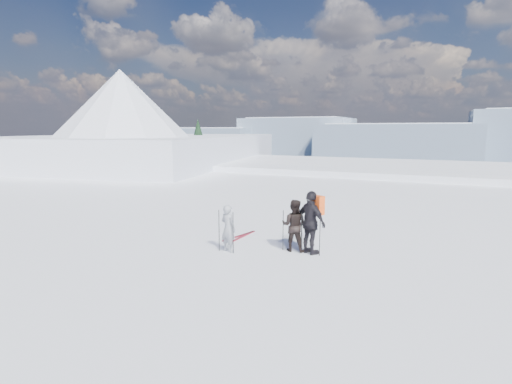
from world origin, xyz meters
TOP-DOWN VIEW (x-y plane):
  - lake_basin at (0.00, 30.00)m, footprint 820.00×820.00m
  - far_mountain_range at (29.60, 454.78)m, footprint 770.00×110.00m
  - near_ridge at (-26.55, 29.19)m, footprint 31.37×35.68m
  - skier_grey at (-2.20, 1.98)m, footprint 0.62×0.49m
  - skier_dark at (-0.35, 2.91)m, footprint 0.86×0.70m
  - skier_pack at (0.22, 2.84)m, footprint 1.24×0.98m
  - backpack at (0.34, 3.06)m, footprint 0.48×0.41m
  - ski_poles at (-0.80, 2.50)m, footprint 3.04×1.02m
  - skis_loose at (-2.63, 3.68)m, footprint 0.49×1.70m

SIDE VIEW (x-z plane):
  - far_mountain_range at x=29.60m, z-range -33.69..19.31m
  - lake_basin at x=0.00m, z-range -42.31..29.31m
  - near_ridge at x=-26.55m, z-range -16.33..9.30m
  - skis_loose at x=-2.63m, z-range 0.00..0.03m
  - ski_poles at x=-0.80m, z-range -0.02..1.32m
  - skier_grey at x=-2.20m, z-range 0.00..1.50m
  - skier_dark at x=-0.35m, z-range 0.00..1.65m
  - skier_pack at x=0.22m, z-range 0.00..1.97m
  - backpack at x=0.34m, z-range 1.97..2.55m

